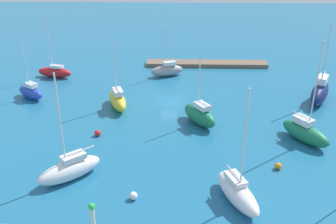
# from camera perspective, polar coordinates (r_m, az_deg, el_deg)

# --- Properties ---
(water) EXTENTS (160.00, 160.00, 0.00)m
(water) POSITION_cam_1_polar(r_m,az_deg,el_deg) (62.30, 0.19, 1.59)
(water) COLOR #1E668C
(water) RESTS_ON ground
(pier_dock) EXTENTS (22.94, 3.03, 0.72)m
(pier_dock) POSITION_cam_1_polar(r_m,az_deg,el_deg) (77.93, 5.48, 6.82)
(pier_dock) COLOR brown
(pier_dock) RESTS_ON ground
(harbor_beacon) EXTENTS (0.56, 0.56, 3.73)m
(harbor_beacon) POSITION_cam_1_polar(r_m,az_deg,el_deg) (34.76, -10.55, -14.64)
(harbor_beacon) COLOR silver
(harbor_beacon) RESTS_ON breakwater
(sailboat_green_east_end) EXTENTS (5.37, 6.52, 9.87)m
(sailboat_green_east_end) POSITION_cam_1_polar(r_m,az_deg,el_deg) (54.90, 4.50, -0.40)
(sailboat_green_east_end) COLOR #19724C
(sailboat_green_east_end) RESTS_ON water
(sailboat_white_inner_mooring) EXTENTS (6.92, 6.34, 12.25)m
(sailboat_white_inner_mooring) POSITION_cam_1_polar(r_m,az_deg,el_deg) (44.89, -13.69, -7.81)
(sailboat_white_inner_mooring) COLOR white
(sailboat_white_inner_mooring) RESTS_ON water
(sailboat_gray_far_south) EXTENTS (6.21, 3.86, 8.77)m
(sailboat_gray_far_south) POSITION_cam_1_polar(r_m,az_deg,el_deg) (71.99, -0.14, 5.95)
(sailboat_gray_far_south) COLOR gray
(sailboat_gray_far_south) RESTS_ON water
(sailboat_red_west_end) EXTENTS (6.46, 3.01, 10.74)m
(sailboat_red_west_end) POSITION_cam_1_polar(r_m,az_deg,el_deg) (74.15, -15.71, 5.50)
(sailboat_red_west_end) COLOR red
(sailboat_red_west_end) RESTS_ON water
(sailboat_navy_far_north) EXTENTS (5.47, 7.84, 12.20)m
(sailboat_navy_far_north) POSITION_cam_1_polar(r_m,az_deg,el_deg) (65.56, 20.65, 2.68)
(sailboat_navy_far_north) COLOR #141E4C
(sailboat_navy_far_north) RESTS_ON water
(sailboat_yellow_lone_north) EXTENTS (4.20, 6.96, 10.15)m
(sailboat_yellow_lone_north) POSITION_cam_1_polar(r_m,az_deg,el_deg) (59.96, -7.13, 1.76)
(sailboat_yellow_lone_north) COLOR yellow
(sailboat_yellow_lone_north) RESTS_ON water
(sailboat_green_along_channel) EXTENTS (5.92, 7.12, 13.11)m
(sailboat_green_along_channel) POSITION_cam_1_polar(r_m,az_deg,el_deg) (53.44, 18.81, -2.67)
(sailboat_green_along_channel) COLOR #19724C
(sailboat_green_along_channel) RESTS_ON water
(sailboat_white_by_breakwater) EXTENTS (4.76, 7.60, 12.38)m
(sailboat_white_by_breakwater) POSITION_cam_1_polar(r_m,az_deg,el_deg) (41.00, 9.79, -11.08)
(sailboat_white_by_breakwater) COLOR white
(sailboat_white_by_breakwater) RESTS_ON water
(sailboat_blue_outer_mooring) EXTENTS (5.33, 4.55, 9.89)m
(sailboat_blue_outer_mooring) POSITION_cam_1_polar(r_m,az_deg,el_deg) (66.32, -18.82, 2.74)
(sailboat_blue_outer_mooring) COLOR #2347B2
(sailboat_blue_outer_mooring) RESTS_ON water
(mooring_buoy_red) EXTENTS (0.83, 0.83, 0.83)m
(mooring_buoy_red) POSITION_cam_1_polar(r_m,az_deg,el_deg) (52.97, -9.91, -2.94)
(mooring_buoy_red) COLOR red
(mooring_buoy_red) RESTS_ON water
(mooring_buoy_orange) EXTENTS (0.78, 0.78, 0.78)m
(mooring_buoy_orange) POSITION_cam_1_polar(r_m,az_deg,el_deg) (47.28, 15.29, -7.37)
(mooring_buoy_orange) COLOR orange
(mooring_buoy_orange) RESTS_ON water
(mooring_buoy_white) EXTENTS (0.85, 0.85, 0.85)m
(mooring_buoy_white) POSITION_cam_1_polar(r_m,az_deg,el_deg) (41.34, -4.92, -11.72)
(mooring_buoy_white) COLOR white
(mooring_buoy_white) RESTS_ON water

